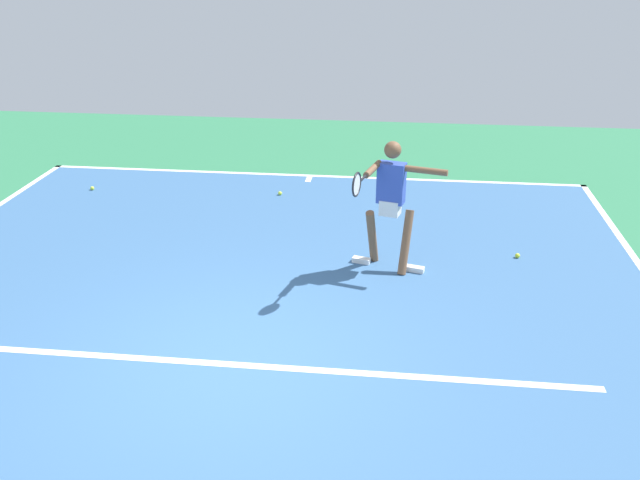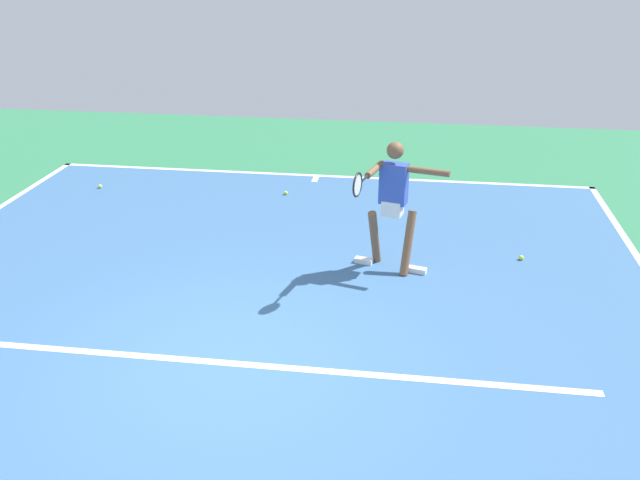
{
  "view_description": "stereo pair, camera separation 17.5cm",
  "coord_description": "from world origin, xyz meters",
  "px_view_note": "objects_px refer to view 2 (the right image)",
  "views": [
    {
      "loc": [
        -1.58,
        5.76,
        4.01
      ],
      "look_at": [
        -0.76,
        -1.26,
        0.9
      ],
      "focal_mm": 38.78,
      "sensor_mm": 36.0,
      "label": 1
    },
    {
      "loc": [
        -1.75,
        5.74,
        4.01
      ],
      "look_at": [
        -0.76,
        -1.26,
        0.9
      ],
      "focal_mm": 38.78,
      "sensor_mm": 36.0,
      "label": 2
    }
  ],
  "objects_px": {
    "tennis_ball_centre_court": "(100,186)",
    "tennis_ball_near_service_line": "(286,193)",
    "tennis_player": "(393,199)",
    "tennis_ball_near_player": "(521,258)"
  },
  "relations": [
    {
      "from": "tennis_player",
      "to": "tennis_ball_near_player",
      "type": "relative_size",
      "value": 26.21
    },
    {
      "from": "tennis_ball_near_service_line",
      "to": "tennis_ball_near_player",
      "type": "bearing_deg",
      "value": 150.07
    },
    {
      "from": "tennis_ball_near_player",
      "to": "tennis_ball_near_service_line",
      "type": "bearing_deg",
      "value": -29.93
    },
    {
      "from": "tennis_ball_centre_court",
      "to": "tennis_ball_near_service_line",
      "type": "distance_m",
      "value": 3.27
    },
    {
      "from": "tennis_player",
      "to": "tennis_ball_centre_court",
      "type": "xyz_separation_m",
      "value": [
        5.15,
        -2.49,
        -0.95
      ]
    },
    {
      "from": "tennis_player",
      "to": "tennis_ball_near_service_line",
      "type": "bearing_deg",
      "value": -39.64
    },
    {
      "from": "tennis_player",
      "to": "tennis_ball_near_service_line",
      "type": "relative_size",
      "value": 26.21
    },
    {
      "from": "tennis_ball_centre_court",
      "to": "tennis_ball_near_service_line",
      "type": "height_order",
      "value": "same"
    },
    {
      "from": "tennis_ball_near_service_line",
      "to": "tennis_player",
      "type": "bearing_deg",
      "value": 125.73
    },
    {
      "from": "tennis_ball_centre_court",
      "to": "tennis_ball_near_player",
      "type": "distance_m",
      "value": 7.17
    }
  ]
}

